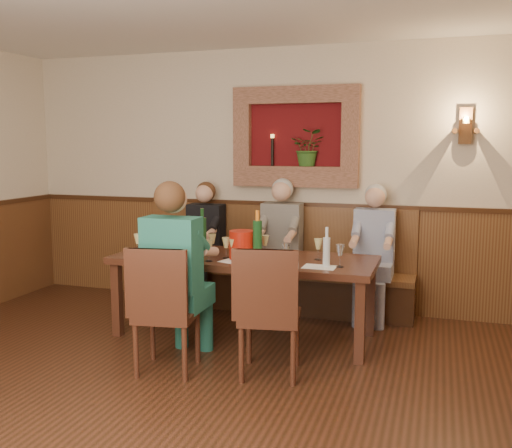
{
  "coord_description": "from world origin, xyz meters",
  "views": [
    {
      "loc": [
        1.68,
        -3.01,
        1.78
      ],
      "look_at": [
        0.1,
        1.9,
        1.05
      ],
      "focal_mm": 40.0,
      "sensor_mm": 36.0,
      "label": 1
    }
  ],
  "objects": [
    {
      "name": "wine_glass_9",
      "position": [
        -0.22,
        1.55,
        0.85
      ],
      "size": [
        0.08,
        0.08,
        0.19
      ],
      "primitive_type": null,
      "color": "#DED585",
      "rests_on": "dining_table"
    },
    {
      "name": "tasting_sheet_c",
      "position": [
        0.75,
        1.61,
        0.75
      ],
      "size": [
        0.28,
        0.2,
        0.0
      ],
      "primitive_type": "cube",
      "rotation": [
        0.0,
        0.0,
        -0.01
      ],
      "color": "white",
      "rests_on": "dining_table"
    },
    {
      "name": "tasting_sheet_b",
      "position": [
        0.02,
        1.61,
        0.75
      ],
      "size": [
        0.33,
        0.28,
        0.0
      ],
      "primitive_type": "cube",
      "rotation": [
        0.0,
        0.0,
        -0.31
      ],
      "color": "white",
      "rests_on": "dining_table"
    },
    {
      "name": "wall_niche",
      "position": [
        0.24,
        2.94,
        1.81
      ],
      "size": [
        1.36,
        0.3,
        1.06
      ],
      "color": "#550C0E",
      "rests_on": "ground"
    },
    {
      "name": "wine_glass_2",
      "position": [
        -0.62,
        1.6,
        0.85
      ],
      "size": [
        0.08,
        0.08,
        0.19
      ],
      "primitive_type": null,
      "color": "#DED585",
      "rests_on": "dining_table"
    },
    {
      "name": "chair_near_right",
      "position": [
        0.49,
        1.03,
        0.3
      ],
      "size": [
        0.52,
        0.52,
        1.02
      ],
      "rotation": [
        0.0,
        0.0,
        0.18
      ],
      "color": "#33190F",
      "rests_on": "ground"
    },
    {
      "name": "wine_bottle_green_b",
      "position": [
        -0.47,
        1.98,
        0.92
      ],
      "size": [
        0.09,
        0.09,
        0.42
      ],
      "rotation": [
        0.0,
        0.0,
        0.17
      ],
      "color": "#19471E",
      "rests_on": "dining_table"
    },
    {
      "name": "ground_plane",
      "position": [
        0.0,
        0.0,
        0.0
      ],
      "size": [
        6.0,
        6.0,
        0.0
      ],
      "primitive_type": "plane",
      "color": "black",
      "rests_on": "ground"
    },
    {
      "name": "tasting_sheet_a",
      "position": [
        -0.84,
        1.74,
        0.75
      ],
      "size": [
        0.37,
        0.3,
        0.0
      ],
      "primitive_type": "cube",
      "rotation": [
        0.0,
        0.0,
        -0.26
      ],
      "color": "white",
      "rests_on": "dining_table"
    },
    {
      "name": "chair_near_left",
      "position": [
        -0.3,
        0.86,
        0.29
      ],
      "size": [
        0.51,
        0.51,
        1.01
      ],
      "rotation": [
        0.0,
        0.0,
        0.16
      ],
      "color": "#33190F",
      "rests_on": "ground"
    },
    {
      "name": "person_bench_left",
      "position": [
        -0.77,
        2.69,
        0.56
      ],
      "size": [
        0.39,
        0.48,
        1.36
      ],
      "color": "black",
      "rests_on": "ground"
    },
    {
      "name": "room_shell",
      "position": [
        0.0,
        0.0,
        1.89
      ],
      "size": [
        6.04,
        6.04,
        2.82
      ],
      "color": "beige",
      "rests_on": "ground"
    },
    {
      "name": "person_chair_front",
      "position": [
        -0.3,
        1.07,
        0.62
      ],
      "size": [
        0.45,
        0.55,
        1.49
      ],
      "color": "#1C5563",
      "rests_on": "ground"
    },
    {
      "name": "wine_glass_5",
      "position": [
        0.17,
        1.95,
        0.85
      ],
      "size": [
        0.08,
        0.08,
        0.19
      ],
      "primitive_type": null,
      "color": "#DED585",
      "rests_on": "dining_table"
    },
    {
      "name": "wine_glass_7",
      "position": [
        0.68,
        1.91,
        0.85
      ],
      "size": [
        0.08,
        0.08,
        0.19
      ],
      "primitive_type": null,
      "color": "#DED585",
      "rests_on": "dining_table"
    },
    {
      "name": "spittoon_bucket",
      "position": [
        0.01,
        1.75,
        0.88
      ],
      "size": [
        0.26,
        0.26,
        0.26
      ],
      "primitive_type": "cylinder",
      "rotation": [
        0.0,
        0.0,
        -0.18
      ],
      "color": "#B91B0B",
      "rests_on": "dining_table"
    },
    {
      "name": "wine_glass_10",
      "position": [
        -0.33,
        1.88,
        0.85
      ],
      "size": [
        0.08,
        0.08,
        0.19
      ],
      "primitive_type": null,
      "color": "#DED585",
      "rests_on": "dining_table"
    },
    {
      "name": "person_bench_mid",
      "position": [
        0.11,
        2.69,
        0.59
      ],
      "size": [
        0.42,
        0.51,
        1.42
      ],
      "color": "#4F4B48",
      "rests_on": "ground"
    },
    {
      "name": "tasting_sheet_d",
      "position": [
        -0.48,
        1.57,
        0.75
      ],
      "size": [
        0.31,
        0.26,
        0.0
      ],
      "primitive_type": "cube",
      "rotation": [
        0.0,
        0.0,
        -0.31
      ],
      "color": "white",
      "rests_on": "dining_table"
    },
    {
      "name": "wall_sconce",
      "position": [
        1.9,
        2.93,
        1.94
      ],
      "size": [
        0.25,
        0.2,
        0.35
      ],
      "color": "#502C17",
      "rests_on": "ground"
    },
    {
      "name": "water_bottle",
      "position": [
        0.8,
        1.65,
        0.88
      ],
      "size": [
        0.08,
        0.08,
        0.34
      ],
      "rotation": [
        0.0,
        0.0,
        -0.33
      ],
      "color": "silver",
      "rests_on": "dining_table"
    },
    {
      "name": "person_bench_right",
      "position": [
        1.08,
        2.69,
        0.57
      ],
      "size": [
        0.4,
        0.49,
        1.38
      ],
      "color": "navy",
      "rests_on": "ground"
    },
    {
      "name": "wainscoting",
      "position": [
        0.0,
        -0.0,
        0.59
      ],
      "size": [
        6.02,
        6.02,
        1.15
      ],
      "color": "#502C17",
      "rests_on": "ground"
    },
    {
      "name": "wine_glass_4",
      "position": [
        -0.04,
        1.68,
        0.85
      ],
      "size": [
        0.08,
        0.08,
        0.19
      ],
      "primitive_type": null,
      "color": "#DED585",
      "rests_on": "dining_table"
    },
    {
      "name": "wine_bottle_green_a",
      "position": [
        0.16,
        1.75,
        0.94
      ],
      "size": [
        0.09,
        0.09,
        0.44
      ],
      "rotation": [
        0.0,
        0.0,
        0.15
      ],
      "color": "#19471E",
      "rests_on": "dining_table"
    },
    {
      "name": "wine_glass_1",
      "position": [
        -0.82,
        1.9,
        0.85
      ],
      "size": [
        0.08,
        0.08,
        0.19
      ],
      "primitive_type": null,
      "color": "white",
      "rests_on": "dining_table"
    },
    {
      "name": "wine_glass_6",
      "position": [
        0.47,
        1.6,
        0.85
      ],
      "size": [
        0.08,
        0.08,
        0.19
      ],
      "primitive_type": null,
      "color": "white",
      "rests_on": "dining_table"
    },
    {
      "name": "wine_glass_0",
      "position": [
        -0.99,
        1.67,
        0.85
      ],
      "size": [
        0.08,
        0.08,
        0.19
      ],
      "primitive_type": null,
      "color": "#DED585",
      "rests_on": "dining_table"
    },
    {
      "name": "wine_glass_3",
      "position": [
        -0.34,
        1.92,
        0.85
      ],
      "size": [
        0.08,
        0.08,
        0.19
      ],
      "primitive_type": null,
      "color": "white",
      "rests_on": "dining_table"
    },
    {
      "name": "bench",
      "position": [
        0.0,
        2.79,
        0.33
      ],
      "size": [
        3.0,
        0.45,
        1.11
      ],
      "color": "#381E0F",
      "rests_on": "ground"
    },
    {
      "name": "wine_glass_11",
      "position": [
        -0.13,
        1.72,
        0.85
      ],
      "size": [
        0.08,
        0.08,
        0.19
      ],
      "primitive_type": null,
      "color": "#DED585",
      "rests_on": "dining_table"
    },
    {
      "name": "dining_table",
      "position": [
        0.0,
        1.85,
        0.68
      ],
      "size": [
        2.4,
        0.9,
        0.75
      ],
      "color": "#33190F",
      "rests_on": "ground"
    },
    {
      "name": "wine_glass_8",
      "position": [
        0.91,
        1.68,
        0.85
      ],
      "size": [
        0.08,
        0.08,
        0.19
      ],
      "primitive_type": null,
      "color": "white",
      "rests_on": "dining_table"
    }
  ]
}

